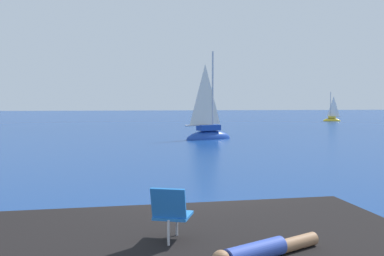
# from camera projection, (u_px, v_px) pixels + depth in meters

# --- Properties ---
(ground_plane) EXTENTS (160.00, 160.00, 0.00)m
(ground_plane) POSITION_uv_depth(u_px,v_px,m) (189.00, 228.00, 10.73)
(ground_plane) COLOR navy
(sailboat_near) EXTENTS (3.58, 2.48, 6.48)m
(sailboat_near) POSITION_uv_depth(u_px,v_px,m) (208.00, 134.00, 32.17)
(sailboat_near) COLOR #193D99
(sailboat_near) RESTS_ON ground
(sailboat_far) EXTENTS (2.02, 1.28, 3.64)m
(sailboat_far) POSITION_uv_depth(u_px,v_px,m) (332.00, 119.00, 54.00)
(sailboat_far) COLOR yellow
(sailboat_far) RESTS_ON ground
(person_sunbather) EXTENTS (1.57, 1.04, 0.25)m
(person_sunbather) POSITION_uv_depth(u_px,v_px,m) (263.00, 250.00, 5.95)
(person_sunbather) COLOR #334CB2
(person_sunbather) RESTS_ON shore_ledge
(beach_chair) EXTENTS (0.64, 0.71, 0.80)m
(beach_chair) POSITION_uv_depth(u_px,v_px,m) (171.00, 211.00, 6.61)
(beach_chair) COLOR blue
(beach_chair) RESTS_ON shore_ledge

